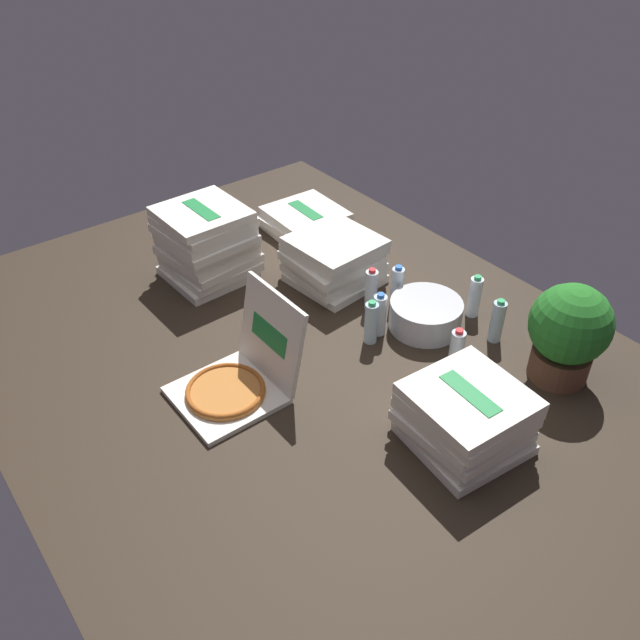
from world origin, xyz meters
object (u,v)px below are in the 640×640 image
(water_bottle_3, at_px, (397,287))
(water_bottle_4, at_px, (371,289))
(water_bottle_6, at_px, (456,351))
(potted_plant, at_px, (569,331))
(open_pizza_box, at_px, (238,377))
(pizza_stack_center_far, at_px, (465,417))
(ice_bucket, at_px, (425,315))
(water_bottle_5, at_px, (371,323))
(water_bottle_2, at_px, (380,315))
(pizza_stack_right_far, at_px, (334,260))
(pizza_stack_right_mid, at_px, (304,221))
(pizza_stack_right_near, at_px, (207,243))
(water_bottle_0, at_px, (475,297))
(water_bottle_1, at_px, (497,321))

(water_bottle_3, bearing_deg, water_bottle_4, -117.01)
(water_bottle_6, height_order, potted_plant, potted_plant)
(open_pizza_box, height_order, pizza_stack_center_far, open_pizza_box)
(open_pizza_box, bearing_deg, ice_bucket, 80.00)
(water_bottle_5, distance_m, water_bottle_6, 0.38)
(water_bottle_3, bearing_deg, pizza_stack_center_far, -27.31)
(pizza_stack_center_far, relative_size, water_bottle_2, 2.05)
(pizza_stack_right_far, xyz_separation_m, pizza_stack_right_mid, (-0.49, 0.19, -0.06))
(open_pizza_box, distance_m, ice_bucket, 0.89)
(pizza_stack_right_near, bearing_deg, water_bottle_5, 17.57)
(water_bottle_4, bearing_deg, open_pizza_box, -82.41)
(water_bottle_0, bearing_deg, water_bottle_5, -105.97)
(water_bottle_2, height_order, water_bottle_4, same)
(open_pizza_box, bearing_deg, pizza_stack_right_mid, 131.75)
(pizza_stack_right_mid, relative_size, water_bottle_3, 1.95)
(open_pizza_box, distance_m, potted_plant, 1.30)
(pizza_stack_right_far, distance_m, pizza_stack_right_mid, 0.53)
(pizza_stack_right_mid, xyz_separation_m, potted_plant, (1.59, 0.09, 0.17))
(open_pizza_box, xyz_separation_m, ice_bucket, (0.15, 0.88, -0.01))
(pizza_stack_center_far, bearing_deg, water_bottle_2, 164.09)
(pizza_stack_right_near, relative_size, water_bottle_2, 2.04)
(water_bottle_0, relative_size, water_bottle_1, 1.00)
(pizza_stack_right_far, bearing_deg, water_bottle_6, -1.62)
(water_bottle_5, distance_m, potted_plant, 0.79)
(water_bottle_2, bearing_deg, water_bottle_1, 46.66)
(pizza_stack_right_mid, height_order, water_bottle_4, water_bottle_4)
(water_bottle_0, xyz_separation_m, water_bottle_4, (-0.33, -0.33, 0.00))
(pizza_stack_right_mid, distance_m, water_bottle_5, 1.02)
(water_bottle_1, distance_m, water_bottle_2, 0.50)
(open_pizza_box, relative_size, water_bottle_5, 2.19)
(pizza_stack_right_near, xyz_separation_m, ice_bucket, (0.96, 0.54, -0.11))
(ice_bucket, distance_m, water_bottle_0, 0.25)
(water_bottle_0, height_order, water_bottle_5, same)
(pizza_stack_right_far, relative_size, ice_bucket, 1.30)
(pizza_stack_right_near, xyz_separation_m, water_bottle_2, (0.87, 0.35, -0.08))
(pizza_stack_right_mid, bearing_deg, water_bottle_3, -5.73)
(pizza_stack_right_far, xyz_separation_m, water_bottle_5, (0.46, -0.17, -0.02))
(pizza_stack_right_near, xyz_separation_m, water_bottle_3, (0.75, 0.56, -0.08))
(pizza_stack_center_far, relative_size, water_bottle_0, 2.05)
(ice_bucket, relative_size, water_bottle_0, 1.53)
(potted_plant, bearing_deg, water_bottle_0, 174.90)
(pizza_stack_right_far, xyz_separation_m, ice_bucket, (0.53, 0.09, -0.05))
(water_bottle_0, height_order, water_bottle_2, same)
(pizza_stack_right_mid, bearing_deg, potted_plant, 3.33)
(pizza_stack_center_far, bearing_deg, potted_plant, 90.33)
(pizza_stack_right_near, xyz_separation_m, water_bottle_1, (1.21, 0.71, -0.08))
(pizza_stack_center_far, distance_m, water_bottle_2, 0.68)
(potted_plant, bearing_deg, pizza_stack_center_far, -89.67)
(pizza_stack_right_near, bearing_deg, water_bottle_6, 18.94)
(pizza_stack_right_mid, bearing_deg, pizza_stack_right_far, -21.20)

